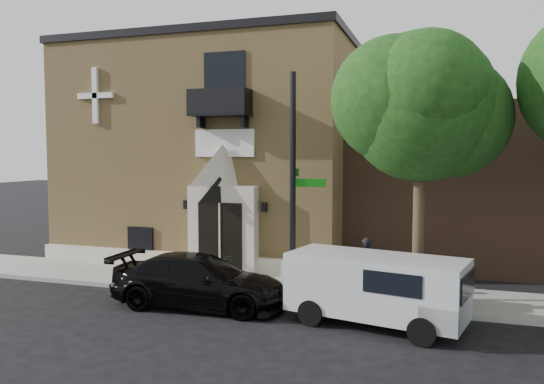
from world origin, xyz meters
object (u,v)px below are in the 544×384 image
Objects in this scene: street_sign at (293,186)px; black_sedan at (200,281)px; dumpster at (418,286)px; cargo_van at (382,288)px; fire_hydrant at (357,289)px; pedestrian_near at (366,265)px.

black_sedan is at bearing -158.28° from street_sign.
street_sign is (2.50, 1.28, 2.79)m from black_sedan.
dumpster is at bearing 0.26° from street_sign.
cargo_van reaches higher than dumpster.
dumpster is (1.70, 0.30, 0.14)m from fire_hydrant.
dumpster is (3.64, 0.35, -2.85)m from street_sign.
dumpster is at bearing 10.05° from fire_hydrant.
cargo_van is 4.06m from street_sign.
dumpster is 1.95m from pedestrian_near.
street_sign is 4.64m from dumpster.
black_sedan is 4.64m from fire_hydrant.
black_sedan is at bearing -163.31° from fire_hydrant.
street_sign reaches higher than fire_hydrant.
pedestrian_near reaches higher than dumpster.
cargo_van is 0.71× the size of street_sign.
cargo_van is at bearing -94.32° from black_sedan.
pedestrian_near reaches higher than cargo_van.
black_sedan is 5.33m from cargo_van.
pedestrian_near is at bearing 29.05° from street_sign.
dumpster is at bearing 78.75° from cargo_van.
cargo_van is 2.06m from dumpster.
black_sedan is 3.96m from street_sign.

